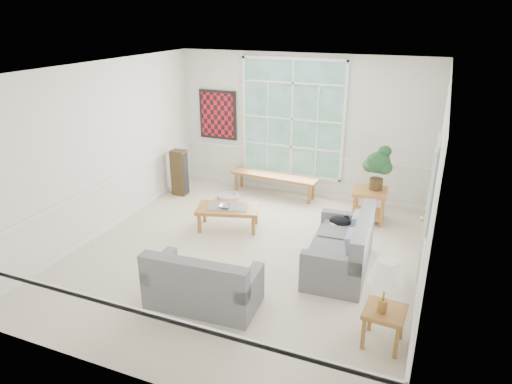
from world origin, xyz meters
TOP-DOWN VIEW (x-y plane):
  - floor at (0.00, 0.00)m, footprint 5.50×6.00m
  - ceiling at (0.00, 0.00)m, footprint 5.50×6.00m
  - wall_back at (0.00, 3.00)m, footprint 5.50×0.02m
  - wall_front at (0.00, -3.00)m, footprint 5.50×0.02m
  - wall_left at (-2.75, 0.00)m, footprint 0.02×6.00m
  - wall_right at (2.75, 0.00)m, footprint 0.02×6.00m
  - window_back at (-0.20, 2.96)m, footprint 2.30×0.08m
  - entry_door at (2.71, 0.60)m, footprint 0.08×0.90m
  - door_sidelight at (2.71, -0.03)m, footprint 0.08×0.26m
  - wall_art at (-1.95, 2.95)m, footprint 0.90×0.06m
  - wall_frame_near at (2.71, 1.75)m, footprint 0.04×0.26m
  - wall_frame_far at (2.71, 2.15)m, footprint 0.04×0.26m
  - loveseat_right at (1.53, 0.12)m, footprint 0.96×1.72m
  - loveseat_front at (0.02, -1.48)m, footprint 1.54×0.87m
  - coffee_table at (-0.69, 0.77)m, footprint 1.26×0.91m
  - pewter_bowl at (-0.72, 0.73)m, footprint 0.29×0.29m
  - window_bench at (-0.48, 2.65)m, footprint 1.97×0.52m
  - end_table at (1.66, 2.10)m, footprint 0.68×0.68m
  - houseplant at (1.74, 2.18)m, footprint 0.66×0.66m
  - side_table at (2.40, -1.40)m, footprint 0.50×0.50m
  - table_lamp at (2.36, -1.45)m, footprint 0.40×0.40m
  - pet_bed at (-1.27, 1.97)m, footprint 0.54×0.54m
  - floor_speaker at (-2.40, 1.92)m, footprint 0.31×0.25m
  - cat at (1.39, 0.70)m, footprint 0.38×0.28m

SIDE VIEW (x-z plane):
  - floor at x=0.00m, z-range -0.01..0.00m
  - pet_bed at x=-1.27m, z-range 0.00..0.14m
  - coffee_table at x=-0.69m, z-range 0.00..0.42m
  - window_bench at x=-0.48m, z-range 0.00..0.45m
  - side_table at x=2.40m, z-range 0.00..0.49m
  - end_table at x=1.66m, z-range 0.00..0.63m
  - loveseat_front at x=0.02m, z-range 0.00..0.81m
  - loveseat_right at x=1.53m, z-range 0.00..0.91m
  - pewter_bowl at x=-0.72m, z-range 0.42..0.49m
  - floor_speaker at x=-2.40m, z-range 0.00..1.00m
  - cat at x=1.39m, z-range 0.46..0.63m
  - table_lamp at x=2.36m, z-range 0.49..1.17m
  - entry_door at x=2.71m, z-range 0.00..2.10m
  - houseplant at x=1.74m, z-range 0.63..1.48m
  - door_sidelight at x=2.71m, z-range 0.20..2.10m
  - wall_back at x=0.00m, z-range 0.00..3.00m
  - wall_front at x=0.00m, z-range 0.00..3.00m
  - wall_left at x=-2.75m, z-range 0.00..3.00m
  - wall_right at x=2.75m, z-range 0.00..3.00m
  - wall_frame_near at x=2.71m, z-range 1.39..1.71m
  - wall_frame_far at x=2.71m, z-range 1.39..1.71m
  - wall_art at x=-1.95m, z-range 1.05..2.15m
  - window_back at x=-0.20m, z-range 0.45..2.85m
  - ceiling at x=0.00m, z-range 2.99..3.01m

